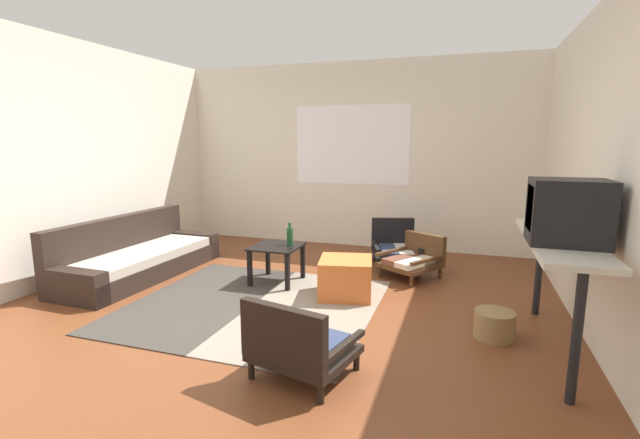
# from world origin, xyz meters

# --- Properties ---
(ground_plane) EXTENTS (7.80, 7.80, 0.00)m
(ground_plane) POSITION_xyz_m (0.00, 0.00, 0.00)
(ground_plane) COLOR brown
(far_wall_with_window) EXTENTS (5.60, 0.13, 2.70)m
(far_wall_with_window) POSITION_xyz_m (0.00, 3.06, 1.35)
(far_wall_with_window) COLOR silver
(far_wall_with_window) RESTS_ON ground
(side_wall_right) EXTENTS (0.12, 6.60, 2.70)m
(side_wall_right) POSITION_xyz_m (2.66, 0.30, 1.35)
(side_wall_right) COLOR silver
(side_wall_right) RESTS_ON ground
(side_wall_left) EXTENTS (0.12, 6.60, 2.70)m
(side_wall_left) POSITION_xyz_m (-2.66, 0.30, 1.35)
(side_wall_left) COLOR silver
(side_wall_left) RESTS_ON ground
(area_rug) EXTENTS (2.30, 2.20, 0.01)m
(area_rug) POSITION_xyz_m (-0.26, 0.27, 0.01)
(area_rug) COLOR #38332D
(area_rug) RESTS_ON ground
(couch) EXTENTS (0.82, 2.09, 0.69)m
(couch) POSITION_xyz_m (-2.00, 0.71, 0.21)
(couch) COLOR black
(couch) RESTS_ON ground
(coffee_table) EXTENTS (0.52, 0.54, 0.43)m
(coffee_table) POSITION_xyz_m (-0.32, 0.97, 0.34)
(coffee_table) COLOR black
(coffee_table) RESTS_ON ground
(armchair_by_window) EXTENTS (0.71, 0.75, 0.58)m
(armchair_by_window) POSITION_xyz_m (0.82, 2.06, 0.26)
(armchair_by_window) COLOR black
(armchair_by_window) RESTS_ON ground
(armchair_striped_foreground) EXTENTS (0.74, 0.69, 0.56)m
(armchair_striped_foreground) POSITION_xyz_m (0.64, -0.85, 0.24)
(armchair_striped_foreground) COLOR black
(armchair_striped_foreground) RESTS_ON ground
(armchair_corner) EXTENTS (0.78, 0.80, 0.49)m
(armchair_corner) POSITION_xyz_m (1.10, 1.67, 0.23)
(armchair_corner) COLOR #472D19
(armchair_corner) RESTS_ON ground
(ottoman_orange) EXTENTS (0.61, 0.61, 0.40)m
(ottoman_orange) POSITION_xyz_m (0.52, 0.78, 0.20)
(ottoman_orange) COLOR #D1662D
(ottoman_orange) RESTS_ON ground
(console_shelf) EXTENTS (0.44, 1.59, 0.87)m
(console_shelf) POSITION_xyz_m (2.30, 0.15, 0.78)
(console_shelf) COLOR beige
(console_shelf) RESTS_ON ground
(crt_television) EXTENTS (0.49, 0.40, 0.44)m
(crt_television) POSITION_xyz_m (2.30, -0.05, 1.09)
(crt_television) COLOR black
(crt_television) RESTS_ON console_shelf
(clay_vase) EXTENTS (0.20, 0.20, 0.36)m
(clay_vase) POSITION_xyz_m (2.30, 0.60, 1.00)
(clay_vase) COLOR #A87047
(clay_vase) RESTS_ON console_shelf
(glass_bottle) EXTENTS (0.07, 0.07, 0.25)m
(glass_bottle) POSITION_xyz_m (-0.19, 1.05, 0.53)
(glass_bottle) COLOR #194723
(glass_bottle) RESTS_ON coffee_table
(wicker_basket) EXTENTS (0.32, 0.32, 0.22)m
(wicker_basket) POSITION_xyz_m (1.91, 0.23, 0.11)
(wicker_basket) COLOR olive
(wicker_basket) RESTS_ON ground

